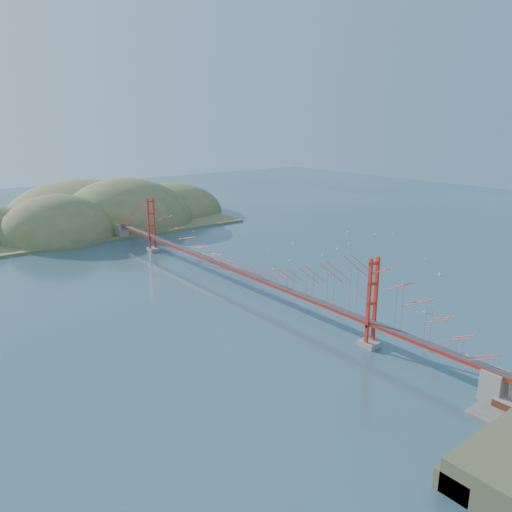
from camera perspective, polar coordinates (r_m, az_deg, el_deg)
ground at (r=86.45m, az=-2.72°, el=-3.44°), size 320.00×320.00×0.00m
bridge at (r=84.60m, az=-2.85°, el=1.09°), size 2.20×94.40×12.00m
fort at (r=58.01m, az=27.20°, el=-14.45°), size 3.70×2.30×1.75m
far_headlands at (r=146.80m, az=-17.71°, el=3.71°), size 84.00×58.00×25.00m
sailboat_6 at (r=78.85m, az=18.67°, el=-6.05°), size 0.63×0.63×0.68m
sailboat_5 at (r=103.51m, az=13.30°, el=-0.58°), size 0.46×0.50×0.56m
sailboat_7 at (r=115.16m, az=4.18°, el=1.42°), size 0.59×0.56×0.66m
sailboat_4 at (r=106.48m, az=7.59°, el=0.16°), size 0.65×0.65×0.68m
sailboat_12 at (r=129.24m, az=-7.18°, el=2.88°), size 0.56×0.54×0.62m
sailboat_8 at (r=116.55m, az=10.57°, el=1.37°), size 0.64×0.59×0.73m
sailboat_2 at (r=98.15m, az=20.21°, el=-1.99°), size 0.63×0.53×0.73m
sailboat_1 at (r=101.26m, az=3.83°, el=-0.54°), size 0.61×0.61×0.67m
sailboat_17 at (r=129.11m, az=10.42°, el=2.73°), size 0.58×0.56×0.65m
sailboat_14 at (r=112.23m, az=9.26°, el=0.88°), size 0.43×0.53×0.62m
sailboat_3 at (r=110.13m, az=1.43°, el=0.80°), size 0.56×0.56×0.59m
sailboat_0 at (r=95.87m, az=1.99°, el=-1.44°), size 0.38×0.47×0.55m
sailboat_11 at (r=129.45m, az=15.49°, el=2.46°), size 0.62×0.62×0.70m
sailboat_9 at (r=128.72m, az=13.46°, el=2.52°), size 0.42×0.49×0.56m
sailboat_10 at (r=66.97m, az=22.99°, el=-10.39°), size 0.42×0.52×0.60m
sailboat_15 at (r=131.82m, az=-3.24°, el=3.22°), size 0.60×0.60×0.66m
sailboat_extra_0 at (r=107.72m, az=18.84°, el=-0.38°), size 0.55×0.55×0.60m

